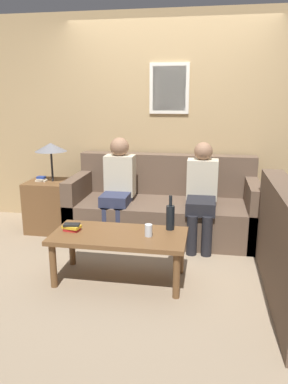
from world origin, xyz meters
name	(u,v)px	position (x,y,z in m)	size (l,w,h in m)	color
ground_plane	(157,251)	(0.00, 0.00, 0.00)	(16.00, 16.00, 0.00)	gray
wall_back	(169,122)	(0.00, 1.02, 1.30)	(9.00, 0.08, 2.60)	tan
couch_main	(163,209)	(0.00, 0.55, 0.31)	(2.15, 0.91, 0.92)	brown
coffee_table	(119,240)	(-0.24, -0.68, 0.38)	(1.19, 0.58, 0.44)	brown
side_table_with_lamp	(50,201)	(-1.39, 0.44, 0.37)	(0.49, 0.49, 1.08)	brown
wine_bottle	(170,217)	(0.19, -0.48, 0.56)	(0.08, 0.08, 0.32)	black
drinking_glass	(149,230)	(0.02, -0.68, 0.49)	(0.07, 0.07, 0.11)	silver
book_stack	(72,227)	(-0.68, -0.67, 0.47)	(0.17, 0.13, 0.07)	red
person_left	(118,184)	(-0.51, 0.38, 0.63)	(0.34, 0.57, 1.16)	#2D334C
person_right	(202,191)	(0.44, 0.34, 0.61)	(0.34, 0.66, 1.12)	black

